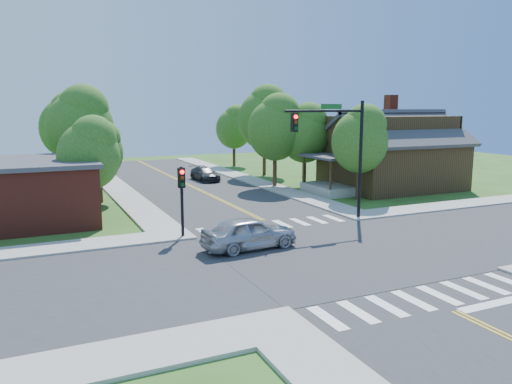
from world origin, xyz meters
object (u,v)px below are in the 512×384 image
signal_pole_nw (182,189)px  car_dgrey (205,174)px  house_ne (391,149)px  car_silver (249,233)px  signal_mast_ne (338,141)px

signal_pole_nw → car_dgrey: bearing=68.0°
house_ne → car_silver: 22.08m
house_ne → car_silver: bearing=-146.9°
signal_mast_ne → car_silver: 8.89m
house_ne → car_dgrey: (-12.95, 10.56, -2.70)m
signal_mast_ne → signal_pole_nw: (-9.51, -0.01, -2.19)m
car_dgrey → signal_mast_ne: bearing=-87.7°
signal_mast_ne → signal_pole_nw: signal_mast_ne is taller
car_silver → car_dgrey: 23.19m
signal_pole_nw → car_silver: bearing=-54.9°
signal_mast_ne → car_silver: signal_mast_ne is taller
signal_pole_nw → car_dgrey: size_ratio=0.87×
signal_mast_ne → car_silver: bearing=-155.0°
signal_pole_nw → car_dgrey: signal_pole_nw is taller
house_ne → car_dgrey: 16.93m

